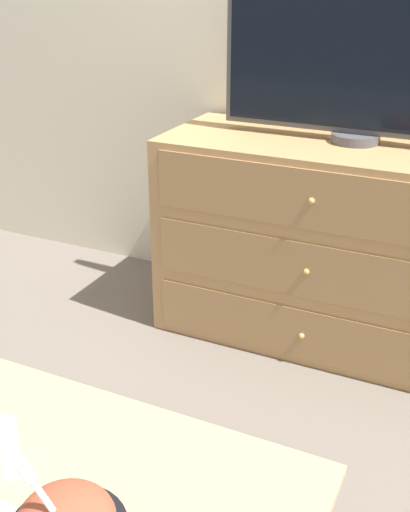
% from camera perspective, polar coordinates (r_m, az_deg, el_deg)
% --- Properties ---
extents(ground_plane, '(12.00, 12.00, 0.00)m').
position_cam_1_polar(ground_plane, '(2.95, 11.43, -3.82)').
color(ground_plane, '#70665B').
extents(dresser, '(1.26, 0.55, 0.79)m').
position_cam_1_polar(dresser, '(2.52, 10.78, 1.07)').
color(dresser, tan).
rests_on(dresser, ground_plane).
extents(tv, '(1.01, 0.17, 0.69)m').
position_cam_1_polar(tv, '(2.35, 14.07, 18.05)').
color(tv, '#515156').
rests_on(tv, dresser).
extents(coffee_table, '(0.99, 0.60, 0.46)m').
position_cam_1_polar(coffee_table, '(1.40, -12.75, -21.27)').
color(coffee_table, tan).
rests_on(coffee_table, ground_plane).
extents(drink_cup, '(0.06, 0.06, 0.11)m').
position_cam_1_polar(drink_cup, '(1.39, -17.48, -16.12)').
color(drink_cup, beige).
rests_on(drink_cup, coffee_table).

